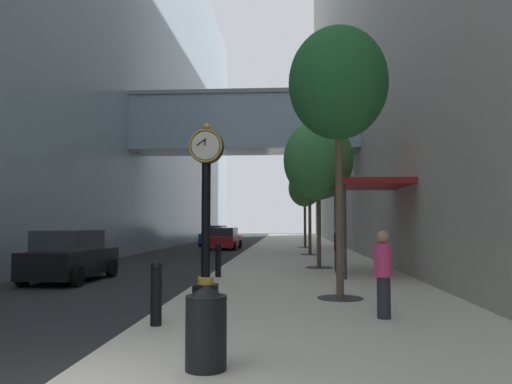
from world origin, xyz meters
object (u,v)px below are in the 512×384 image
object	(u,v)px
bollard_fourth	(218,259)
pedestrian_by_clock	(383,272)
bollard_nearest	(156,292)
street_tree_near	(338,84)
street_clock	(206,202)
car_black_near	(70,257)
street_tree_far	(305,188)
car_blue_mid	(215,236)
street_tree_mid_near	(318,160)
car_red_far	(225,239)
bollard_third	(205,266)
trash_bin	(206,326)
pedestrian_walking	(339,248)
street_tree_mid_far	(309,164)

from	to	relation	value
bollard_fourth	pedestrian_by_clock	world-z (taller)	pedestrian_by_clock
bollard_nearest	street_tree_near	size ratio (longest dim) A/B	0.17
street_clock	bollard_nearest	size ratio (longest dim) A/B	3.69
street_clock	car_black_near	distance (m)	7.03
street_tree_far	car_blue_mid	size ratio (longest dim) A/B	1.23
bollard_fourth	pedestrian_by_clock	distance (m)	8.12
bollard_nearest	pedestrian_by_clock	world-z (taller)	pedestrian_by_clock
street_tree_near	street_tree_mid_near	distance (m)	8.14
bollard_nearest	car_black_near	distance (m)	8.87
street_tree_mid_near	car_red_far	world-z (taller)	street_tree_mid_near
bollard_third	trash_bin	xyz separation A→B (m)	(1.33, -7.80, -0.06)
pedestrian_walking	street_tree_far	bearing A→B (deg)	91.86
street_tree_mid_near	car_black_near	bearing A→B (deg)	-154.45
street_tree_mid_far	bollard_third	bearing A→B (deg)	-104.19
bollard_nearest	pedestrian_walking	world-z (taller)	pedestrian_walking
bollard_third	car_black_near	distance (m)	5.37
street_tree_mid_far	pedestrian_by_clock	size ratio (longest dim) A/B	3.83
bollard_nearest	car_blue_mid	world-z (taller)	car_blue_mid
pedestrian_by_clock	bollard_third	bearing A→B (deg)	134.14
street_tree_mid_near	car_red_far	size ratio (longest dim) A/B	1.38
street_tree_far	street_tree_mid_near	bearing A→B (deg)	-90.00
bollard_fourth	street_tree_near	bearing A→B (deg)	-51.18
street_tree_mid_near	street_tree_far	bearing A→B (deg)	90.00
car_blue_mid	street_tree_mid_near	bearing A→B (deg)	-70.85
pedestrian_by_clock	car_black_near	bearing A→B (deg)	144.69
pedestrian_by_clock	street_tree_near	bearing A→B (deg)	103.26
street_tree_mid_near	street_tree_mid_far	distance (m)	8.13
bollard_third	street_clock	bearing A→B (deg)	-80.21
street_tree_near	pedestrian_walking	size ratio (longest dim) A/B	3.96
street_tree_far	pedestrian_by_clock	distance (m)	26.96
street_clock	street_tree_mid_near	xyz separation A→B (m)	(3.24, 8.39, 2.05)
pedestrian_by_clock	car_blue_mid	xyz separation A→B (m)	(-8.05, 32.06, -0.20)
bollard_third	car_red_far	xyz separation A→B (m)	(-2.26, 22.10, 0.03)
bollard_fourth	street_tree_mid_near	xyz separation A→B (m)	(3.62, 3.60, 3.78)
street_tree_mid_far	car_red_far	world-z (taller)	street_tree_mid_far
trash_bin	pedestrian_walking	bearing A→B (deg)	76.51
street_tree_mid_far	pedestrian_walking	world-z (taller)	street_tree_mid_far
street_clock	street_tree_near	xyz separation A→B (m)	(3.24, 0.30, 2.93)
car_blue_mid	pedestrian_walking	bearing A→B (deg)	-71.08
bollard_third	street_tree_far	xyz separation A→B (m)	(3.62, 22.41, 3.75)
street_clock	bollard_fourth	world-z (taller)	street_clock
street_tree_mid_near	trash_bin	size ratio (longest dim) A/B	5.76
bollard_nearest	street_tree_near	world-z (taller)	street_tree_near
street_clock	bollard_third	size ratio (longest dim) A/B	3.69
street_tree_mid_near	pedestrian_walking	size ratio (longest dim) A/B	3.57
bollard_nearest	trash_bin	bearing A→B (deg)	-62.51
trash_bin	car_blue_mid	bearing A→B (deg)	98.29
bollard_nearest	street_tree_mid_far	bearing A→B (deg)	79.52
street_tree_mid_near	street_tree_near	bearing A→B (deg)	-90.00
street_tree_near	pedestrian_by_clock	world-z (taller)	street_tree_near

